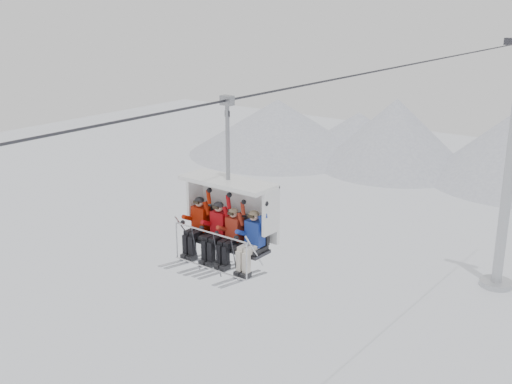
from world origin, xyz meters
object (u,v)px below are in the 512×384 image
Objects in this scene: skier_far_left at (198,224)px; skier_center_right at (231,235)px; lift_tower_right at (508,187)px; skier_center_left at (217,230)px; skier_far_right at (252,239)px; chairlift_carrier at (232,210)px.

skier_far_left reaches higher than skier_center_right.
lift_tower_right is 7.99× the size of skier_center_right.
skier_far_left is 1.00× the size of skier_center_left.
lift_tower_right is 7.99× the size of skier_far_right.
skier_center_left reaches higher than skier_center_right.
lift_tower_right is 23.67m from skier_center_right.
skier_far_right is (1.06, 0.00, 0.00)m from skier_center_left.
chairlift_carrier is 1.01m from skier_far_left.
lift_tower_right reaches higher than skier_center_left.
lift_tower_right is at bearing 89.45° from skier_center_left.
skier_far_left is 1.68m from skier_far_right.
skier_far_right is at bearing -87.94° from lift_tower_right.
skier_center_left is 0.46m from skier_center_right.
skier_far_left is at bearing 180.00° from skier_center_left.
skier_far_left is at bearing 180.00° from skier_far_right.
skier_far_right is at bearing 0.00° from skier_center_left.
skier_center_left is (0.62, 0.00, 0.00)m from skier_far_left.
chairlift_carrier is 0.63m from skier_center_right.
skier_center_right is at bearing -179.10° from skier_far_right.
skier_far_left is at bearing 179.49° from skier_center_right.
skier_center_right is (0.23, -23.26, 4.39)m from lift_tower_right.
chairlift_carrier is 2.36× the size of skier_far_left.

